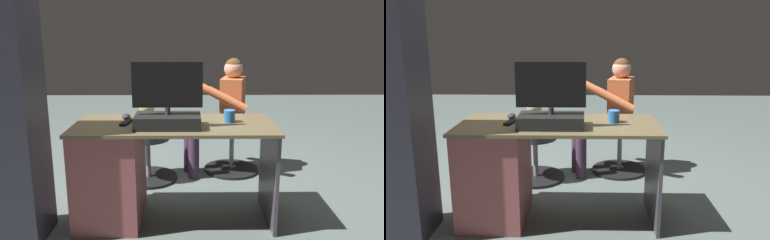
% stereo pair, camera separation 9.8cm
% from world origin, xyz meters
% --- Properties ---
extents(ground_plane, '(10.00, 10.00, 0.00)m').
position_xyz_m(ground_plane, '(0.00, 0.00, 0.00)').
color(ground_plane, '#525F5B').
extents(desk, '(1.39, 0.63, 0.71)m').
position_xyz_m(desk, '(0.37, 0.43, 0.38)').
color(desk, brown).
rests_on(desk, ground_plane).
extents(monitor, '(0.46, 0.26, 0.44)m').
position_xyz_m(monitor, '(0.04, 0.54, 0.83)').
color(monitor, black).
rests_on(monitor, desk).
extents(keyboard, '(0.42, 0.14, 0.02)m').
position_xyz_m(keyboard, '(0.05, 0.31, 0.72)').
color(keyboard, black).
rests_on(keyboard, desk).
extents(computer_mouse, '(0.06, 0.10, 0.04)m').
position_xyz_m(computer_mouse, '(0.35, 0.29, 0.73)').
color(computer_mouse, '#29222F').
rests_on(computer_mouse, desk).
extents(cup, '(0.08, 0.08, 0.09)m').
position_xyz_m(cup, '(-0.39, 0.40, 0.76)').
color(cup, '#3372BF').
rests_on(cup, desk).
extents(tv_remote, '(0.07, 0.16, 0.02)m').
position_xyz_m(tv_remote, '(0.33, 0.45, 0.72)').
color(tv_remote, black).
rests_on(tv_remote, desk).
extents(office_chair_teddy, '(0.53, 0.53, 0.44)m').
position_xyz_m(office_chair_teddy, '(0.27, -0.33, 0.24)').
color(office_chair_teddy, black).
rests_on(office_chair_teddy, ground_plane).
extents(teddy_bear, '(0.22, 0.22, 0.31)m').
position_xyz_m(teddy_bear, '(0.27, -0.34, 0.58)').
color(teddy_bear, '#CBBB81').
rests_on(teddy_bear, office_chair_teddy).
extents(visitor_chair, '(0.53, 0.53, 0.44)m').
position_xyz_m(visitor_chair, '(-0.52, -0.53, 0.24)').
color(visitor_chair, black).
rests_on(visitor_chair, ground_plane).
extents(person, '(0.60, 0.55, 1.10)m').
position_xyz_m(person, '(-0.42, -0.51, 0.64)').
color(person, '#C36136').
rests_on(person, ground_plane).
extents(equipment_rack, '(0.44, 0.36, 1.57)m').
position_xyz_m(equipment_rack, '(1.06, 0.68, 0.79)').
color(equipment_rack, '#292933').
rests_on(equipment_rack, ground_plane).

